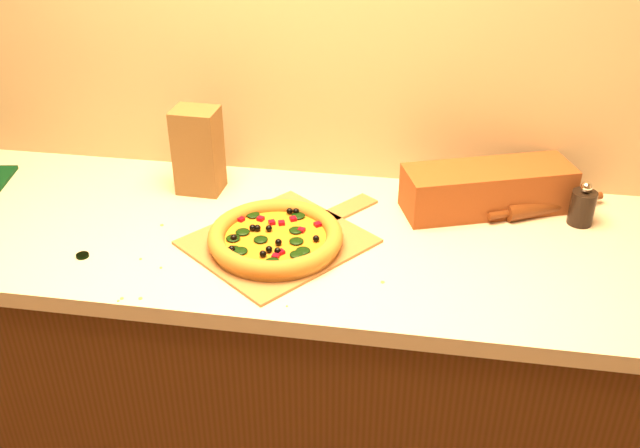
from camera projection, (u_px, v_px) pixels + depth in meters
The scene contains 10 objects.
cabinet at pixel (290, 376), 1.97m from camera, with size 2.80×0.65×0.86m, color #492A0F.
countertop at pixel (286, 239), 1.74m from camera, with size 2.84×0.68×0.04m, color beige.
pizza_peel at pixel (283, 240), 1.69m from camera, with size 0.49×0.52×0.01m.
pizza at pixel (276, 238), 1.65m from camera, with size 0.31×0.31×0.04m.
bottle_cap at pixel (83, 255), 1.63m from camera, with size 0.03×0.03×0.01m, color black.
pepper_grinder at pixel (582, 207), 1.74m from camera, with size 0.06×0.06×0.11m.
rolling_pin at pixel (546, 206), 1.79m from camera, with size 0.30×0.17×0.05m.
bread_bag at pixel (487, 189), 1.79m from camera, with size 0.42×0.14×0.12m, color brown.
paper_bag at pixel (198, 151), 1.86m from camera, with size 0.11×0.09×0.23m, color brown.
dark_jar at pixel (208, 162), 1.91m from camera, with size 0.08×0.08×0.12m.
Camera 1 is at (0.32, -0.02, 1.80)m, focal length 40.00 mm.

